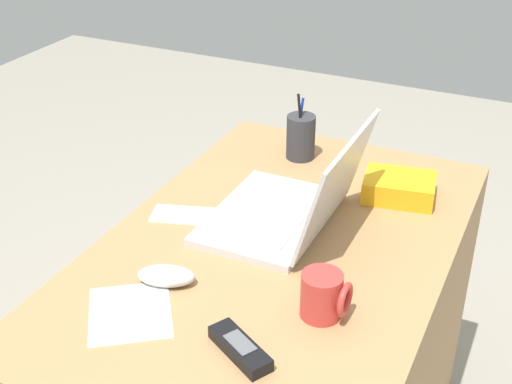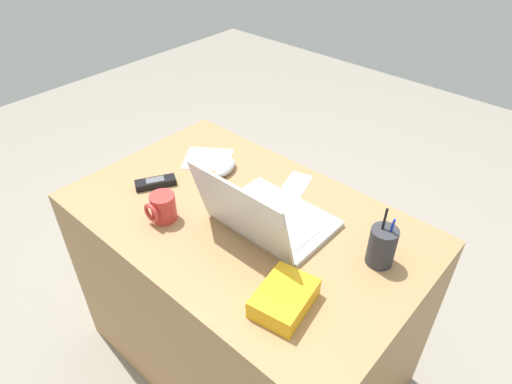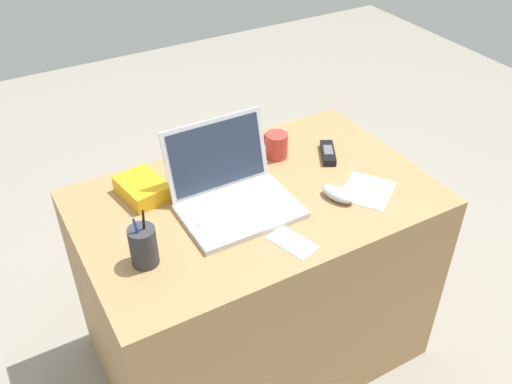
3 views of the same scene
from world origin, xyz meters
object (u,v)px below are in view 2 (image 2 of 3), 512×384
at_px(computer_mouse, 225,167).
at_px(pen_holder, 382,246).
at_px(laptop, 265,216).
at_px(snack_bag, 284,298).
at_px(coffee_mug_white, 162,208).
at_px(cordless_phone, 156,183).

distance_m(computer_mouse, pen_holder, 0.63).
xyz_separation_m(laptop, snack_bag, (-0.22, 0.18, -0.02)).
relative_size(coffee_mug_white, snack_bag, 0.54).
relative_size(laptop, coffee_mug_white, 3.90).
distance_m(laptop, cordless_phone, 0.43).
distance_m(laptop, snack_bag, 0.29).
relative_size(computer_mouse, cordless_phone, 0.81).
relative_size(cordless_phone, pen_holder, 0.77).
distance_m(cordless_phone, snack_bag, 0.65).
xyz_separation_m(pen_holder, snack_bag, (0.10, 0.29, -0.03)).
height_order(laptop, cordless_phone, laptop).
height_order(coffee_mug_white, pen_holder, pen_holder).
xyz_separation_m(coffee_mug_white, cordless_phone, (0.16, -0.09, -0.03)).
bearing_deg(pen_holder, coffee_mug_white, 25.73).
relative_size(coffee_mug_white, pen_holder, 0.49).
xyz_separation_m(cordless_phone, pen_holder, (-0.74, -0.19, 0.05)).
relative_size(laptop, computer_mouse, 3.05).
bearing_deg(cordless_phone, snack_bag, 171.12).
distance_m(computer_mouse, cordless_phone, 0.25).
bearing_deg(snack_bag, cordless_phone, -8.88).
relative_size(coffee_mug_white, cordless_phone, 0.64).
height_order(coffee_mug_white, snack_bag, coffee_mug_white).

